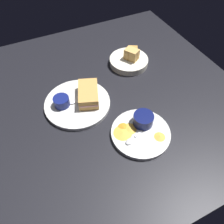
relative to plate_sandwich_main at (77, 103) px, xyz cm
name	(u,v)px	position (x,y,z in cm)	size (l,w,h in cm)	color
ground_plane	(108,97)	(0.12, 13.30, -2.30)	(110.00, 110.00, 3.00)	black
plate_sandwich_main	(77,103)	(0.00, 0.00, 0.00)	(26.08, 26.08, 1.60)	silver
sandwich_half_near	(88,94)	(0.20, 4.95, 3.20)	(14.86, 11.63, 4.80)	tan
ramekin_dark_sauce	(61,101)	(-1.15, -5.76, 2.81)	(6.17, 6.17, 3.73)	navy
spoon_by_dark_ramekin	(75,102)	(-0.16, -0.71, 1.16)	(3.36, 9.95, 0.80)	silver
plate_chips_companion	(141,133)	(23.40, 15.52, 0.00)	(21.27, 21.27, 1.60)	silver
ramekin_light_gravy	(143,119)	(20.21, 18.18, 3.05)	(7.41, 7.41, 4.21)	#0C144C
spoon_by_gravy_ramekin	(132,139)	(24.90, 11.14, 1.16)	(4.61, 9.80, 0.80)	silver
plantain_chip_scatter	(132,129)	(21.19, 13.09, 1.10)	(14.50, 17.73, 0.60)	gold
bread_basket_rear	(129,60)	(-13.91, 31.10, 1.48)	(18.01, 18.01, 7.99)	silver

